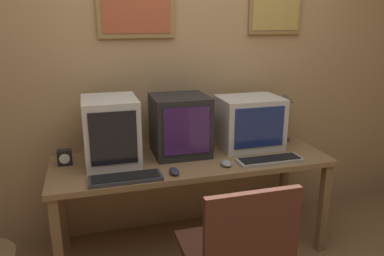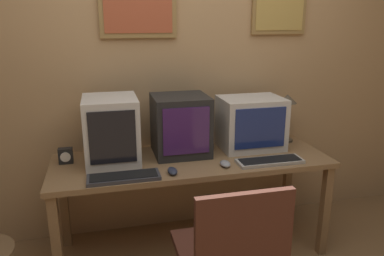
# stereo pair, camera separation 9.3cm
# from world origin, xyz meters

# --- Properties ---
(wall_back) EXTENTS (8.00, 0.08, 2.60)m
(wall_back) POSITION_xyz_m (0.00, 1.45, 1.31)
(wall_back) COLOR tan
(wall_back) RESTS_ON ground_plane
(desk) EXTENTS (1.89, 0.65, 0.71)m
(desk) POSITION_xyz_m (0.00, 1.02, 0.64)
(desk) COLOR olive
(desk) RESTS_ON ground_plane
(monitor_left) EXTENTS (0.35, 0.41, 0.44)m
(monitor_left) POSITION_xyz_m (-0.53, 1.10, 0.93)
(monitor_left) COLOR beige
(monitor_left) RESTS_ON desk
(monitor_center) EXTENTS (0.38, 0.37, 0.42)m
(monitor_center) POSITION_xyz_m (-0.05, 1.14, 0.92)
(monitor_center) COLOR black
(monitor_center) RESTS_ON desk
(monitor_right) EXTENTS (0.45, 0.35, 0.38)m
(monitor_right) POSITION_xyz_m (0.48, 1.14, 0.90)
(monitor_right) COLOR beige
(monitor_right) RESTS_ON desk
(keyboard_main) EXTENTS (0.43, 0.15, 0.03)m
(keyboard_main) POSITION_xyz_m (-0.48, 0.78, 0.72)
(keyboard_main) COLOR #333338
(keyboard_main) RESTS_ON desk
(keyboard_side) EXTENTS (0.45, 0.15, 0.03)m
(keyboard_side) POSITION_xyz_m (0.49, 0.81, 0.72)
(keyboard_side) COLOR #A8A399
(keyboard_side) RESTS_ON desk
(mouse_near_keyboard) EXTENTS (0.06, 0.11, 0.03)m
(mouse_near_keyboard) POSITION_xyz_m (-0.18, 0.79, 0.73)
(mouse_near_keyboard) COLOR #282D3D
(mouse_near_keyboard) RESTS_ON desk
(mouse_far_corner) EXTENTS (0.07, 0.10, 0.04)m
(mouse_far_corner) POSITION_xyz_m (0.18, 0.83, 0.73)
(mouse_far_corner) COLOR gray
(mouse_far_corner) RESTS_ON desk
(desk_clock) EXTENTS (0.09, 0.06, 0.10)m
(desk_clock) POSITION_xyz_m (-0.84, 1.13, 0.76)
(desk_clock) COLOR black
(desk_clock) RESTS_ON desk
(desk_lamp) EXTENTS (0.14, 0.14, 0.37)m
(desk_lamp) POSITION_xyz_m (0.80, 1.22, 0.99)
(desk_lamp) COLOR #4C4233
(desk_lamp) RESTS_ON desk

